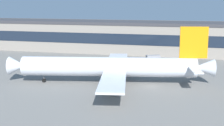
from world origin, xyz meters
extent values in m
plane|color=slate|center=(0.00, 0.00, 0.00)|extent=(600.00, 600.00, 0.00)
cube|color=gray|center=(0.00, 55.67, 6.26)|extent=(192.30, 19.86, 12.52)
cube|color=#38383D|center=(0.00, 55.67, 13.12)|extent=(196.14, 20.26, 1.20)
cube|color=#192333|center=(0.00, 45.69, 6.89)|extent=(188.45, 0.16, 4.51)
cylinder|color=silver|center=(-11.69, -0.03, 4.69)|extent=(48.20, 14.54, 5.33)
cone|color=silver|center=(-36.84, -4.99, 4.69)|extent=(5.69, 5.90, 5.07)
cone|color=silver|center=(13.73, 4.99, 4.69)|extent=(6.68, 5.84, 4.80)
cube|color=orange|center=(10.92, 4.43, 11.63)|extent=(7.42, 1.94, 8.53)
cube|color=silver|center=(11.56, -1.42, 5.49)|extent=(4.21, 9.88, 0.30)
cube|color=silver|center=(9.29, 10.09, 5.49)|extent=(4.21, 9.88, 0.30)
cube|color=silver|center=(-7.11, -12.87, 4.16)|extent=(10.07, 22.39, 0.50)
cube|color=silver|center=(-12.33, 13.59, 4.16)|extent=(10.07, 22.39, 0.50)
cylinder|color=#99999E|center=(-8.72, -9.88, 2.29)|extent=(4.88, 3.73, 2.93)
cylinder|color=#99999E|center=(-12.69, 10.21, 2.29)|extent=(4.88, 3.73, 2.93)
cylinder|color=black|center=(-29.61, -3.56, 0.55)|extent=(1.18, 0.70, 1.10)
cylinder|color=slate|center=(-29.61, -3.56, 1.84)|extent=(0.24, 0.24, 2.03)
cylinder|color=black|center=(-8.86, -1.92, 0.55)|extent=(1.18, 0.70, 1.10)
cylinder|color=slate|center=(-8.86, -1.92, 1.84)|extent=(0.24, 0.24, 2.03)
cylinder|color=black|center=(-9.79, 2.79, 0.55)|extent=(1.18, 0.70, 1.10)
cylinder|color=slate|center=(-9.79, 2.79, 1.84)|extent=(0.24, 0.24, 2.03)
cube|color=gray|center=(-3.66, 34.94, 1.45)|extent=(5.64, 4.18, 2.20)
cube|color=black|center=(-2.36, 35.54, 1.89)|extent=(2.50, 2.60, 0.55)
cylinder|color=black|center=(-2.42, 36.60, 0.35)|extent=(0.76, 0.57, 0.70)
cylinder|color=black|center=(-1.59, 34.80, 0.35)|extent=(0.76, 0.57, 0.70)
cylinder|color=black|center=(-5.73, 35.07, 0.35)|extent=(0.76, 0.57, 0.70)
cylinder|color=black|center=(-4.90, 33.28, 0.35)|extent=(0.76, 0.57, 0.70)
cone|color=#F2590C|center=(-6.39, -10.61, 0.33)|extent=(0.52, 0.52, 0.65)
camera|label=1|loc=(10.84, -83.24, 22.63)|focal=51.03mm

